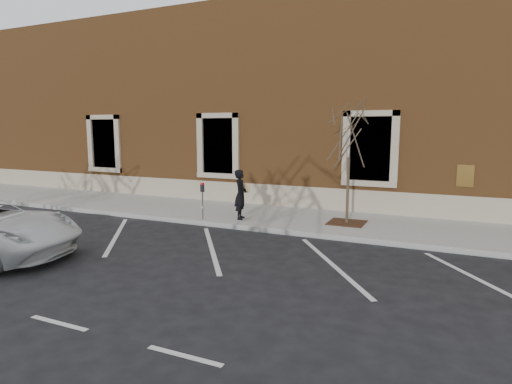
% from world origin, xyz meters
% --- Properties ---
extents(ground, '(120.00, 120.00, 0.00)m').
position_xyz_m(ground, '(0.00, 0.00, 0.00)').
color(ground, '#28282B').
rests_on(ground, ground).
extents(sidewalk_near, '(40.00, 3.50, 0.15)m').
position_xyz_m(sidewalk_near, '(0.00, 1.75, 0.07)').
color(sidewalk_near, '#A1A098').
rests_on(sidewalk_near, ground).
extents(curb_near, '(40.00, 0.12, 0.15)m').
position_xyz_m(curb_near, '(0.00, -0.05, 0.07)').
color(curb_near, '#9E9E99').
rests_on(curb_near, ground).
extents(parking_stripes, '(28.00, 4.40, 0.01)m').
position_xyz_m(parking_stripes, '(0.00, -2.20, 0.00)').
color(parking_stripes, silver).
rests_on(parking_stripes, ground).
extents(building_civic, '(40.00, 8.62, 8.00)m').
position_xyz_m(building_civic, '(0.00, 7.74, 4.00)').
color(building_civic, brown).
rests_on(building_civic, ground).
extents(man, '(0.55, 0.68, 1.62)m').
position_xyz_m(man, '(-0.61, 0.74, 0.96)').
color(man, black).
rests_on(man, sidewalk_near).
extents(parking_meter, '(0.11, 0.08, 1.20)m').
position_xyz_m(parking_meter, '(-1.70, 0.15, 0.99)').
color(parking_meter, '#595B60').
rests_on(parking_meter, sidewalk_near).
extents(tree_grate, '(1.11, 1.11, 0.03)m').
position_xyz_m(tree_grate, '(2.70, 1.56, 0.16)').
color(tree_grate, '#412314').
rests_on(tree_grate, sidewalk_near).
extents(sapling, '(2.25, 2.25, 3.75)m').
position_xyz_m(sapling, '(2.70, 1.56, 2.77)').
color(sapling, '#463D2B').
rests_on(sapling, sidewalk_near).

